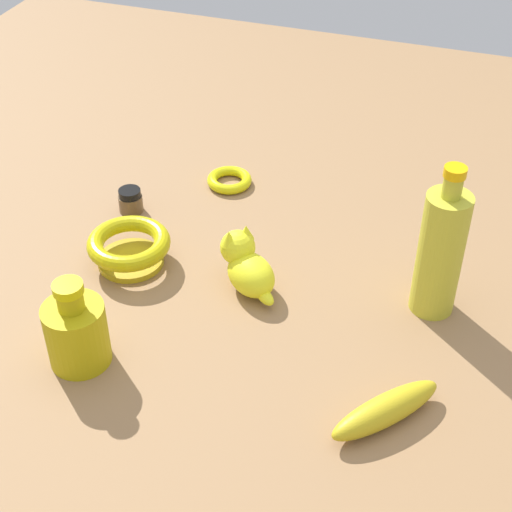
{
  "coord_description": "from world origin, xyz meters",
  "views": [
    {
      "loc": [
        0.29,
        -0.86,
        0.79
      ],
      "look_at": [
        0.0,
        0.0,
        0.07
      ],
      "focal_mm": 54.98,
      "sensor_mm": 36.0,
      "label": 1
    }
  ],
  "objects_px": {
    "cat_figurine": "(247,265)",
    "banana": "(386,410)",
    "nail_polish_jar": "(131,201)",
    "bottle_tall": "(440,252)",
    "bottle_short": "(76,331)",
    "bowl": "(129,247)",
    "bangle": "(229,180)"
  },
  "relations": [
    {
      "from": "bowl",
      "to": "bottle_tall",
      "type": "height_order",
      "value": "bottle_tall"
    },
    {
      "from": "bangle",
      "to": "banana",
      "type": "bearing_deg",
      "value": -49.87
    },
    {
      "from": "banana",
      "to": "bottle_short",
      "type": "distance_m",
      "value": 0.42
    },
    {
      "from": "bowl",
      "to": "cat_figurine",
      "type": "bearing_deg",
      "value": 2.67
    },
    {
      "from": "cat_figurine",
      "to": "bottle_tall",
      "type": "relative_size",
      "value": 0.46
    },
    {
      "from": "bowl",
      "to": "nail_polish_jar",
      "type": "height_order",
      "value": "bowl"
    },
    {
      "from": "cat_figurine",
      "to": "bottle_short",
      "type": "height_order",
      "value": "bottle_short"
    },
    {
      "from": "bottle_tall",
      "to": "bottle_short",
      "type": "bearing_deg",
      "value": -148.81
    },
    {
      "from": "cat_figurine",
      "to": "nail_polish_jar",
      "type": "distance_m",
      "value": 0.29
    },
    {
      "from": "banana",
      "to": "bottle_short",
      "type": "relative_size",
      "value": 1.23
    },
    {
      "from": "bangle",
      "to": "bowl",
      "type": "bearing_deg",
      "value": -104.37
    },
    {
      "from": "bottle_short",
      "to": "nail_polish_jar",
      "type": "bearing_deg",
      "value": 105.02
    },
    {
      "from": "nail_polish_jar",
      "to": "bottle_tall",
      "type": "bearing_deg",
      "value": -8.51
    },
    {
      "from": "bottle_tall",
      "to": "bangle",
      "type": "bearing_deg",
      "value": 151.92
    },
    {
      "from": "banana",
      "to": "cat_figurine",
      "type": "bearing_deg",
      "value": -87.7
    },
    {
      "from": "bottle_tall",
      "to": "bottle_short",
      "type": "distance_m",
      "value": 0.52
    },
    {
      "from": "cat_figurine",
      "to": "bottle_tall",
      "type": "distance_m",
      "value": 0.29
    },
    {
      "from": "bowl",
      "to": "bottle_tall",
      "type": "distance_m",
      "value": 0.48
    },
    {
      "from": "bowl",
      "to": "bottle_short",
      "type": "distance_m",
      "value": 0.22
    },
    {
      "from": "banana",
      "to": "bottle_tall",
      "type": "xyz_separation_m",
      "value": [
        0.02,
        0.24,
        0.08
      ]
    },
    {
      "from": "bottle_short",
      "to": "bottle_tall",
      "type": "bearing_deg",
      "value": 31.19
    },
    {
      "from": "bowl",
      "to": "bangle",
      "type": "distance_m",
      "value": 0.28
    },
    {
      "from": "bowl",
      "to": "bangle",
      "type": "xyz_separation_m",
      "value": [
        0.07,
        0.27,
        -0.02
      ]
    },
    {
      "from": "banana",
      "to": "nail_polish_jar",
      "type": "xyz_separation_m",
      "value": [
        -0.51,
        0.32,
        0.0
      ]
    },
    {
      "from": "nail_polish_jar",
      "to": "bottle_short",
      "type": "height_order",
      "value": "bottle_short"
    },
    {
      "from": "banana",
      "to": "nail_polish_jar",
      "type": "height_order",
      "value": "nail_polish_jar"
    },
    {
      "from": "bowl",
      "to": "bottle_short",
      "type": "height_order",
      "value": "bottle_short"
    },
    {
      "from": "cat_figurine",
      "to": "bottle_short",
      "type": "relative_size",
      "value": 0.82
    },
    {
      "from": "bottle_tall",
      "to": "bottle_short",
      "type": "relative_size",
      "value": 1.79
    },
    {
      "from": "cat_figurine",
      "to": "banana",
      "type": "bearing_deg",
      "value": -37.05
    },
    {
      "from": "nail_polish_jar",
      "to": "bottle_tall",
      "type": "xyz_separation_m",
      "value": [
        0.53,
        -0.08,
        0.08
      ]
    },
    {
      "from": "bowl",
      "to": "bottle_tall",
      "type": "xyz_separation_m",
      "value": [
        0.47,
        0.05,
        0.07
      ]
    }
  ]
}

